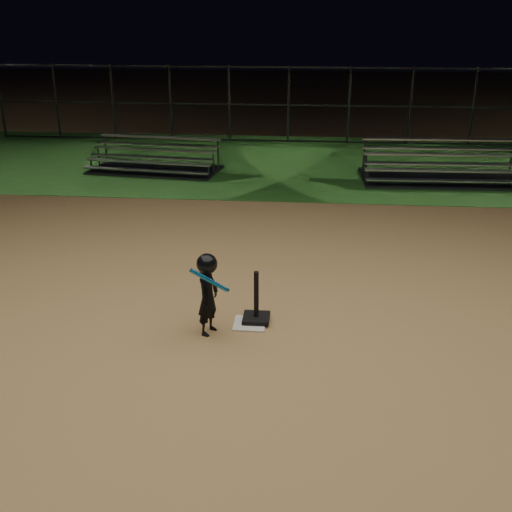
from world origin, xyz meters
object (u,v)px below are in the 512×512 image
Objects in this scene: bleacher_left at (155,165)px; home_plate at (250,324)px; bleacher_right at (441,173)px; batting_tee at (256,311)px; child_batter at (208,292)px.

home_plate is at bearing -60.78° from bleacher_left.
bleacher_right is (7.74, -0.37, 0.03)m from bleacher_left.
home_plate is 9.30m from bleacher_right.
bleacher_left is (-3.62, 8.56, 0.02)m from batting_tee.
child_batter is at bearing -148.46° from batting_tee.
batting_tee reaches higher than home_plate.
bleacher_right is (4.12, 8.19, 0.05)m from batting_tee.
child_batter is 9.44m from bleacher_left.
batting_tee is at bearing -118.23° from bleacher_right.
batting_tee is at bearing -60.05° from bleacher_left.
bleacher_right is (4.21, 8.29, 0.19)m from home_plate.
bleacher_right reaches higher than home_plate.
bleacher_right is at bearing 63.11° from home_plate.
home_plate is 0.86m from child_batter.
batting_tee is (0.09, 0.10, 0.15)m from home_plate.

